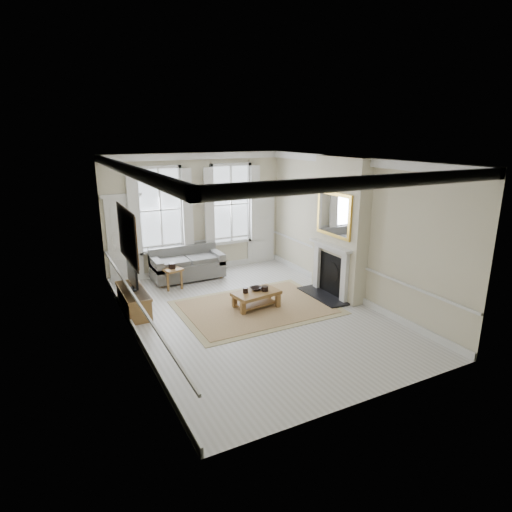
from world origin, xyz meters
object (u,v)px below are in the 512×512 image
sofa (187,266)px  coffee_table (256,295)px  side_table (172,272)px  tv_stand (134,301)px

sofa → coffee_table: (0.75, -2.76, -0.05)m
side_table → tv_stand: size_ratio=0.36×
side_table → coffee_table: (1.33, -2.17, -0.11)m
sofa → coffee_table: sofa is taller
sofa → tv_stand: bearing=-137.2°
sofa → side_table: (-0.59, -0.59, 0.06)m
coffee_table → tv_stand: bearing=149.2°
side_table → tv_stand: 1.66m
tv_stand → coffee_table: bearing=-22.6°
coffee_table → tv_stand: size_ratio=0.76×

